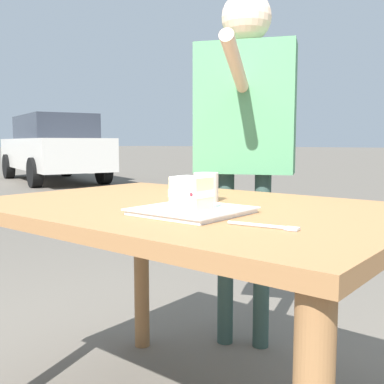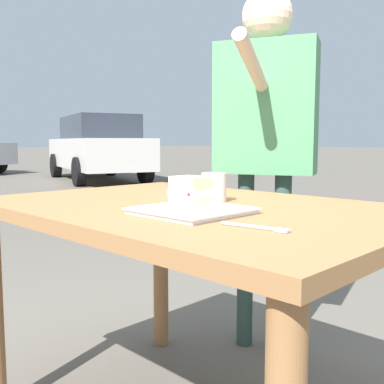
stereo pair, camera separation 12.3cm
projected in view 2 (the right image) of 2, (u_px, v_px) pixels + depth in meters
patio_table at (193, 238)px, 1.44m from camera, size 1.33×0.91×0.77m
dessert_plate at (192, 211)px, 1.24m from camera, size 0.27×0.27×0.02m
cake_slice at (191, 193)px, 1.22m from camera, size 0.09×0.09×0.09m
dessert_fork at (259, 227)px, 1.02m from camera, size 0.17×0.04×0.01m
coffee_cup at (214, 187)px, 1.48m from camera, size 0.08×0.08×0.09m
diner_person at (265, 115)px, 2.06m from camera, size 0.48×0.62×1.63m
parked_car_near at (97, 147)px, 11.56m from camera, size 4.84×3.01×1.60m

